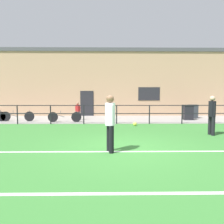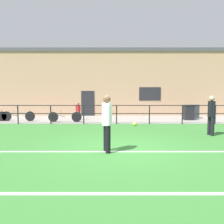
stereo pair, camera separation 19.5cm
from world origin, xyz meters
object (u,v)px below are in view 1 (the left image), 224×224
object	(u,v)px
player_striker	(110,120)
spectator_child	(78,110)
soccer_ball_match	(135,124)
bicycle_parked_1	(65,117)
player_goalkeeper	(212,113)
trash_bin_1	(188,112)
bicycle_parked_0	(17,116)
trash_bin_0	(193,111)

from	to	relation	value
player_striker	spectator_child	distance (m)	8.56
soccer_ball_match	bicycle_parked_1	bearing A→B (deg)	159.31
player_goalkeeper	soccer_ball_match	world-z (taller)	player_goalkeeper
soccer_ball_match	spectator_child	xyz separation A→B (m)	(-3.64, 2.69, 0.62)
trash_bin_1	player_goalkeeper	bearing A→B (deg)	-100.59
spectator_child	bicycle_parked_1	bearing A→B (deg)	40.97
bicycle_parked_0	bicycle_parked_1	world-z (taller)	bicycle_parked_0
soccer_ball_match	trash_bin_0	world-z (taller)	trash_bin_0
bicycle_parked_1	trash_bin_0	world-z (taller)	trash_bin_0
bicycle_parked_0	player_striker	bearing A→B (deg)	-51.42
soccer_ball_match	bicycle_parked_0	bearing A→B (deg)	164.74
trash_bin_0	bicycle_parked_1	bearing A→B (deg)	-166.55
soccer_ball_match	spectator_child	size ratio (longest dim) A/B	0.18
player_goalkeeper	player_striker	xyz separation A→B (m)	(-4.46, -2.73, 0.01)
player_goalkeeper	spectator_child	distance (m)	8.66
player_goalkeeper	trash_bin_1	bearing A→B (deg)	-16.26
player_goalkeeper	trash_bin_1	distance (m)	5.74
trash_bin_0	trash_bin_1	size ratio (longest dim) A/B	0.97
bicycle_parked_0	trash_bin_0	bearing A→B (deg)	8.20
spectator_child	bicycle_parked_0	size ratio (longest dim) A/B	0.56
player_striker	trash_bin_0	size ratio (longest dim) A/B	1.71
spectator_child	bicycle_parked_0	distance (m)	3.96
spectator_child	bicycle_parked_1	world-z (taller)	spectator_child
soccer_ball_match	trash_bin_0	xyz separation A→B (m)	(4.88, 3.84, 0.42)
soccer_ball_match	bicycle_parked_1	xyz separation A→B (m)	(-4.34, 1.64, 0.25)
trash_bin_0	trash_bin_1	bearing A→B (deg)	-127.74
player_striker	bicycle_parked_1	xyz separation A→B (m)	(-2.89, 7.21, -0.63)
spectator_child	trash_bin_1	distance (m)	7.71
trash_bin_0	soccer_ball_match	bearing A→B (deg)	-141.78
player_striker	soccer_ball_match	bearing A→B (deg)	149.31
player_striker	trash_bin_1	world-z (taller)	player_striker
player_striker	bicycle_parked_0	size ratio (longest dim) A/B	0.79
spectator_child	trash_bin_0	size ratio (longest dim) A/B	1.22
player_striker	player_goalkeeper	bearing A→B (deg)	105.38
bicycle_parked_1	bicycle_parked_0	bearing A→B (deg)	172.57
trash_bin_0	bicycle_parked_0	bearing A→B (deg)	-171.80
bicycle_parked_1	trash_bin_0	distance (m)	9.48
bicycle_parked_0	bicycle_parked_1	distance (m)	3.22
bicycle_parked_0	trash_bin_0	distance (m)	12.54
player_goalkeeper	bicycle_parked_1	bearing A→B (deg)	52.97
bicycle_parked_0	soccer_ball_match	bearing A→B (deg)	-15.26
player_goalkeeper	soccer_ball_match	xyz separation A→B (m)	(-3.01, 2.84, -0.87)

